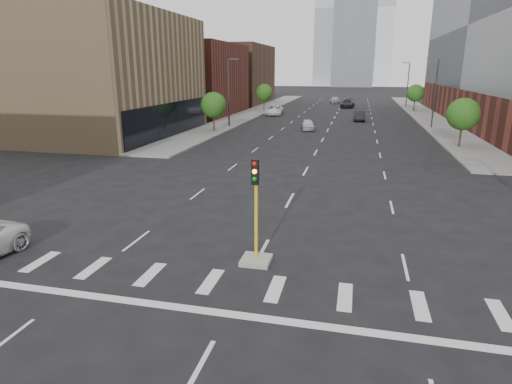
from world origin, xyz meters
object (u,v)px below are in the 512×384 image
(car_near_left, at_px, (308,125))
(median_traffic_signal, at_px, (256,241))
(car_distant, at_px, (335,100))
(car_far_left, at_px, (274,110))
(car_mid_right, at_px, (359,116))
(car_deep_right, at_px, (347,104))

(car_near_left, bearing_deg, median_traffic_signal, -96.11)
(car_near_left, xyz_separation_m, car_distant, (0.89, 46.72, 0.13))
(median_traffic_signal, relative_size, car_far_left, 0.73)
(car_mid_right, distance_m, car_distant, 35.02)
(median_traffic_signal, bearing_deg, car_near_left, 93.65)
(car_far_left, bearing_deg, car_distant, 68.78)
(car_far_left, bearing_deg, car_deep_right, 51.38)
(car_mid_right, xyz_separation_m, car_distant, (-5.68, 34.55, 0.03))
(car_distant, bearing_deg, car_mid_right, -88.87)
(car_deep_right, bearing_deg, car_mid_right, -77.63)
(car_far_left, xyz_separation_m, car_distant, (8.79, 29.00, -0.01))
(median_traffic_signal, distance_m, car_deep_right, 76.07)
(median_traffic_signal, xyz_separation_m, car_deep_right, (1.50, 76.05, -0.12))
(car_near_left, height_order, car_mid_right, car_mid_right)
(median_traffic_signal, xyz_separation_m, car_far_left, (-10.50, 58.44, -0.14))
(car_near_left, distance_m, car_deep_right, 35.57)
(car_near_left, relative_size, car_mid_right, 0.85)
(median_traffic_signal, height_order, car_mid_right, median_traffic_signal)
(median_traffic_signal, distance_m, car_far_left, 59.38)
(car_near_left, relative_size, car_distant, 0.84)
(car_far_left, relative_size, car_distant, 1.25)
(car_deep_right, bearing_deg, car_near_left, -90.34)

